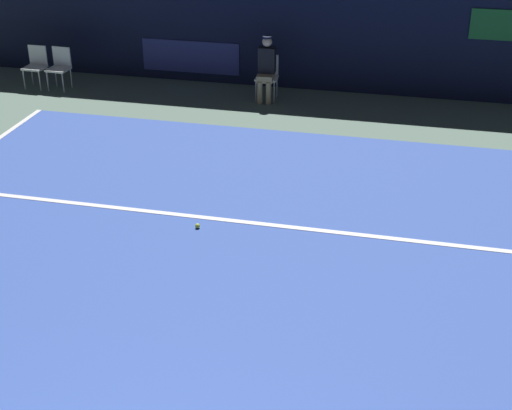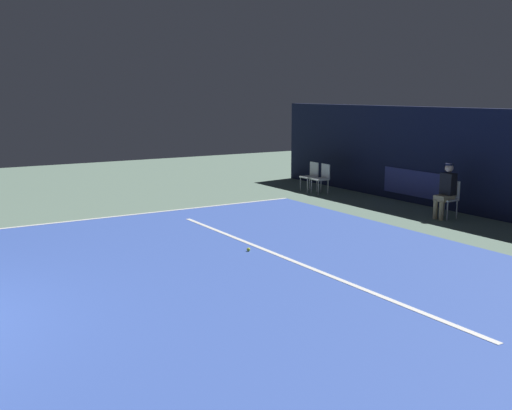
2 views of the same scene
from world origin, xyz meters
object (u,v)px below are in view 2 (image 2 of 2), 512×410
object	(u,v)px
courtside_chair_near	(311,175)
courtside_chair_far	(322,177)
tennis_ball	(249,249)
line_judge_on_chair	(446,190)

from	to	relation	value
courtside_chair_near	courtside_chair_far	world-z (taller)	same
courtside_chair_far	tennis_ball	world-z (taller)	courtside_chair_far
courtside_chair_far	tennis_ball	size ratio (longest dim) A/B	12.94
courtside_chair_far	tennis_ball	distance (m)	7.15
line_judge_on_chair	tennis_ball	xyz separation A→B (m)	(0.24, -5.62, -0.64)
courtside_chair_near	line_judge_on_chair	bearing A→B (deg)	3.04
courtside_chair_near	tennis_ball	xyz separation A→B (m)	(5.27, -5.36, -0.46)
line_judge_on_chair	tennis_ball	bearing A→B (deg)	-87.57
courtside_chair_near	courtside_chair_far	size ratio (longest dim) A/B	1.00
line_judge_on_chair	tennis_ball	distance (m)	5.67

